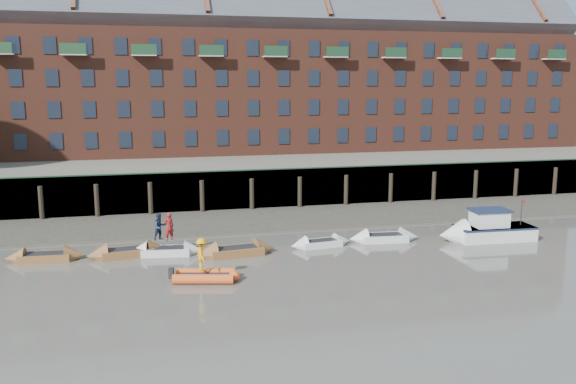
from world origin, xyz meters
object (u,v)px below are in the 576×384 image
object	(u,v)px
rowboat_1	(45,257)
person_rower_a	(169,227)
rowboat_5	(321,243)
motor_launch	(480,230)
rowboat_3	(166,251)
rowboat_2	(128,252)
rowboat_4	(236,251)
person_rib_crew	(202,254)
rowboat_6	(384,238)
rib_tender	(207,276)
person_rower_b	(160,227)

from	to	relation	value
rowboat_1	person_rower_a	size ratio (longest dim) A/B	2.65
rowboat_5	motor_launch	bearing A→B (deg)	-12.81
rowboat_1	rowboat_3	xyz separation A→B (m)	(6.90, -0.34, -0.00)
rowboat_2	rowboat_3	bearing A→B (deg)	-13.69
rowboat_3	rowboat_4	bearing A→B (deg)	-7.89
rowboat_3	rowboat_1	bearing A→B (deg)	-175.70
rowboat_5	person_rib_crew	distance (m)	9.46
rowboat_2	person_rib_crew	size ratio (longest dim) A/B	2.80
rowboat_4	rowboat_5	distance (m)	5.55
rowboat_2	rowboat_6	distance (m)	16.23
rowboat_4	motor_launch	distance (m)	16.06
rowboat_4	rib_tender	xyz separation A→B (m)	(-2.18, -4.34, 0.01)
rowboat_4	rowboat_6	xyz separation A→B (m)	(9.88, 1.04, -0.01)
rowboat_4	rowboat_6	bearing A→B (deg)	-0.97
rowboat_2	rowboat_6	world-z (taller)	rowboat_2
rowboat_3	rowboat_5	world-z (taller)	rowboat_3
rowboat_2	motor_launch	xyz separation A→B (m)	(22.40, -1.48, 0.43)
rib_tender	motor_launch	distance (m)	18.71
rowboat_1	rowboat_2	world-z (taller)	rowboat_2
rowboat_6	rib_tender	world-z (taller)	rowboat_6
person_rower_b	person_rib_crew	distance (m)	5.98
rowboat_4	motor_launch	xyz separation A→B (m)	(16.06, -0.18, 0.42)
rowboat_3	person_rib_crew	bearing A→B (deg)	-65.47
rib_tender	motor_launch	bearing A→B (deg)	26.16
rowboat_5	person_rower_a	distance (m)	9.51
person_rower_a	person_rower_b	xyz separation A→B (m)	(-0.53, 0.20, -0.03)
rowboat_5	person_rib_crew	size ratio (longest dim) A/B	2.38
rowboat_6	rib_tender	xyz separation A→B (m)	(-12.06, -5.38, 0.02)
motor_launch	rowboat_3	bearing A→B (deg)	-1.03
rowboat_2	rowboat_3	world-z (taller)	rowboat_2
rowboat_2	motor_launch	distance (m)	22.46
rowboat_4	rowboat_1	bearing A→B (deg)	165.58
rowboat_6	rowboat_2	bearing A→B (deg)	-176.28
rib_tender	rowboat_2	bearing A→B (deg)	139.84
rowboat_3	rowboat_5	distance (m)	9.61
person_rower_b	person_rib_crew	xyz separation A→B (m)	(1.99, -5.63, -0.26)
rowboat_2	rowboat_5	size ratio (longest dim) A/B	1.18
rowboat_5	rowboat_3	bearing A→B (deg)	170.34
rowboat_3	rib_tender	world-z (taller)	rowboat_3
rowboat_1	person_rower_a	xyz separation A→B (m)	(7.12, -0.27, 1.49)
rowboat_5	person_rower_b	world-z (taller)	person_rower_b
rowboat_2	person_rower_b	size ratio (longest dim) A/B	2.96
motor_launch	person_rower_a	bearing A→B (deg)	-1.26
rowboat_5	person_rib_crew	bearing A→B (deg)	-155.26
person_rib_crew	rowboat_2	bearing A→B (deg)	31.76
rowboat_5	motor_launch	xyz separation A→B (m)	(10.56, -0.95, 0.47)
rowboat_3	person_rower_b	distance (m)	1.52
rowboat_5	person_rower_b	size ratio (longest dim) A/B	2.51
rowboat_5	motor_launch	size ratio (longest dim) A/B	0.64
rowboat_2	person_rower_b	xyz separation A→B (m)	(1.93, 0.07, 1.45)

